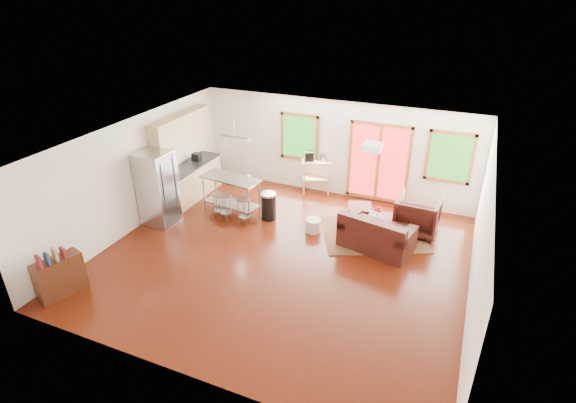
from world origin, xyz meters
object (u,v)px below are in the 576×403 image
at_px(coffee_table, 388,220).
at_px(armchair, 418,213).
at_px(ottoman, 359,213).
at_px(kitchen_cart, 315,165).
at_px(rug, 373,234).
at_px(refrigerator, 158,189).
at_px(island, 231,189).
at_px(loveseat, 376,236).

xyz_separation_m(coffee_table, armchair, (0.60, 0.32, 0.17)).
xyz_separation_m(ottoman, kitchen_cart, (-1.56, 1.07, 0.63)).
distance_m(rug, refrigerator, 5.21).
bearing_deg(refrigerator, kitchen_cart, 47.53).
height_order(coffee_table, island, island).
bearing_deg(armchair, coffee_table, 30.66).
xyz_separation_m(armchair, ottoman, (-1.38, 0.04, -0.30)).
bearing_deg(coffee_table, rug, -144.06).
bearing_deg(loveseat, refrigerator, -158.70).
distance_m(refrigerator, kitchen_cart, 4.20).
relative_size(ottoman, island, 0.36).
bearing_deg(rug, loveseat, -74.37).
bearing_deg(rug, armchair, 30.95).
relative_size(armchair, kitchen_cart, 0.82).
height_order(rug, armchair, armchair).
bearing_deg(island, rug, 5.11).
relative_size(rug, armchair, 2.33).
bearing_deg(island, ottoman, 15.98).
bearing_deg(ottoman, kitchen_cart, 145.57).
distance_m(armchair, island, 4.55).
xyz_separation_m(coffee_table, refrigerator, (-5.20, -1.65, 0.58)).
distance_m(loveseat, island, 3.78).
distance_m(coffee_table, ottoman, 0.87).
relative_size(ottoman, kitchen_cart, 0.47).
bearing_deg(loveseat, ottoman, 131.81).
relative_size(loveseat, kitchen_cart, 1.41).
height_order(loveseat, island, island).
bearing_deg(ottoman, loveseat, -59.95).
bearing_deg(kitchen_cart, island, -128.09).
height_order(coffee_table, ottoman, coffee_table).
xyz_separation_m(loveseat, kitchen_cart, (-2.23, 2.22, 0.49)).
relative_size(coffee_table, armchair, 1.00).
xyz_separation_m(ottoman, refrigerator, (-4.42, -2.01, 0.72)).
height_order(armchair, kitchen_cart, kitchen_cart).
bearing_deg(coffee_table, island, -172.30).
relative_size(rug, ottoman, 4.06).
bearing_deg(island, kitchen_cart, 51.91).
height_order(loveseat, coffee_table, loveseat).
bearing_deg(refrigerator, ottoman, 24.90).
bearing_deg(island, refrigerator, -139.75).
distance_m(coffee_table, refrigerator, 5.48).
bearing_deg(armchair, ottoman, 0.70).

